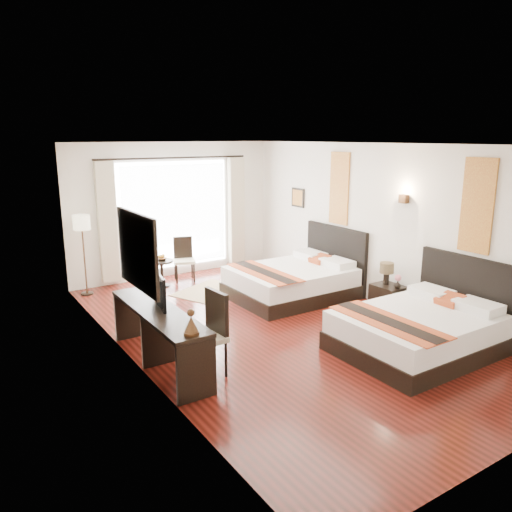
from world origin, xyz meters
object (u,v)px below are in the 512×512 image
bed_near (421,329)px  table_lamp (387,270)px  vase (398,284)px  nightstand (388,299)px  side_table (162,273)px  console_desk (159,337)px  bed_far (295,280)px  television (153,289)px  floor_lamp (82,228)px  fruit_bowl (162,259)px  desk_chair (204,350)px  window_chair (184,268)px

bed_near → table_lamp: bed_near is taller
vase → nightstand: bearing=90.2°
nightstand → side_table: side_table is taller
table_lamp → console_desk: bearing=177.0°
bed_far → console_desk: (-3.21, -1.32, 0.06)m
television → floor_lamp: floor_lamp is taller
vase → bed_near: bearing=-123.9°
side_table → table_lamp: bearing=-53.6°
fruit_bowl → vase: bearing=-55.6°
table_lamp → vase: 0.31m
vase → floor_lamp: bearing=134.8°
television → fruit_bowl: size_ratio=3.95×
nightstand → table_lamp: table_lamp is taller
bed_far → table_lamp: bearing=-64.1°
table_lamp → desk_chair: (-3.60, -0.36, -0.43)m
desk_chair → window_chair: 4.29m
bed_far → vase: bearing=-67.1°
bed_near → console_desk: bed_near is taller
side_table → fruit_bowl: size_ratio=2.72×
television → fruit_bowl: 3.41m
television → desk_chair: bearing=-143.9°
bed_near → nightstand: bearing=60.1°
side_table → nightstand: bearing=-54.0°
table_lamp → nightstand: bearing=-84.6°
vase → side_table: size_ratio=0.22×
bed_far → desk_chair: bearing=-146.5°
bed_near → vase: size_ratio=18.19×
bed_near → window_chair: size_ratio=2.42×
table_lamp → fruit_bowl: table_lamp is taller
vase → console_desk: bearing=173.5°
side_table → desk_chair: bearing=-105.1°
nightstand → television: (-3.94, 0.46, 0.73)m
bed_near → desk_chair: (-2.86, 0.98, 0.01)m
side_table → window_chair: size_ratio=0.59×
table_lamp → television: television is taller
console_desk → desk_chair: size_ratio=2.08×
bed_far → side_table: (-1.82, 1.95, -0.05)m
floor_lamp → window_chair: size_ratio=1.70×
bed_near → side_table: bed_near is taller
bed_near → television: bearing=151.4°
nightstand → floor_lamp: 5.59m
nightstand → table_lamp: bearing=95.4°
floor_lamp → fruit_bowl: size_ratio=7.76×
bed_near → bed_far: (-0.01, 2.87, 0.00)m
bed_far → side_table: 2.67m
bed_far → nightstand: bed_far is taller
console_desk → fruit_bowl: size_ratio=11.29×
bed_near → side_table: (-1.83, 4.82, -0.05)m
table_lamp → window_chair: window_chair is taller
vase → window_chair: (-2.01, 3.86, -0.29)m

